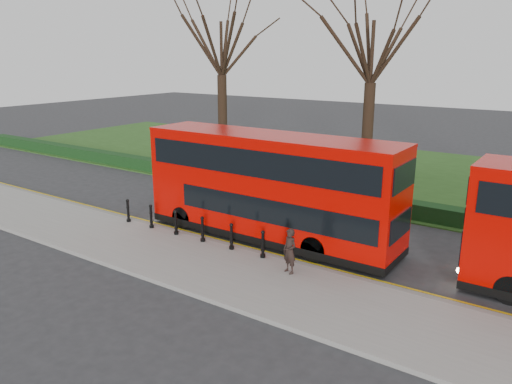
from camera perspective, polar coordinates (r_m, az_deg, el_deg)
The scene contains 12 objects.
ground at distance 21.24m, azimuth -3.39°, elevation -5.02°, with size 120.00×120.00×0.00m, color #28282B.
pavement at distance 19.11m, azimuth -8.95°, elevation -7.36°, with size 60.00×4.00×0.15m, color gray.
kerb at distance 20.49m, azimuth -5.11°, elevation -5.62°, with size 60.00×0.25×0.16m, color slate.
grass_verge at distance 33.85m, azimuth 12.37°, elevation 2.48°, with size 60.00×18.00×0.06m, color #264918.
hedge at distance 26.55m, azimuth 5.62°, elevation 0.04°, with size 60.00×0.90×0.80m, color black.
yellow_line_outer at distance 20.73m, azimuth -4.58°, elevation -5.56°, with size 60.00×0.10×0.01m, color yellow.
yellow_line_inner at distance 20.88m, azimuth -4.23°, elevation -5.40°, with size 60.00×0.10×0.01m, color yellow.
tree_left at distance 32.72m, azimuth -3.99°, elevation 16.66°, with size 7.16×7.16×11.19m.
tree_mid at distance 27.65m, azimuth 13.18°, elevation 16.03°, with size 6.95×6.95×10.85m.
bollard_row at distance 20.59m, azimuth -7.68°, elevation -3.89°, with size 7.43×0.15×1.00m.
bus_lead at distance 20.28m, azimuth 1.56°, elevation 0.51°, with size 10.95×2.51×4.35m.
pedestrian at distance 17.17m, azimuth 3.87°, elevation -6.74°, with size 0.58×0.38×1.59m, color black.
Camera 1 is at (12.28, -15.67, 7.42)m, focal length 35.00 mm.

